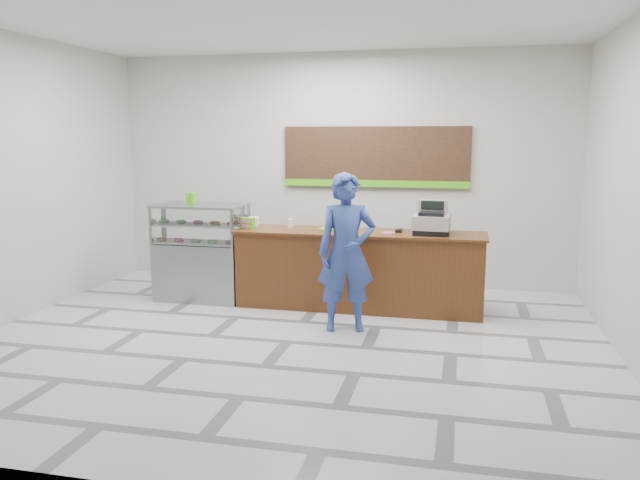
% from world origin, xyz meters
% --- Properties ---
extents(floor, '(7.00, 7.00, 0.00)m').
position_xyz_m(floor, '(0.00, 0.00, 0.00)').
color(floor, '#BCBCC1').
rests_on(floor, ground).
extents(back_wall, '(7.00, 0.00, 7.00)m').
position_xyz_m(back_wall, '(0.00, 3.00, 1.75)').
color(back_wall, beige).
rests_on(back_wall, floor).
extents(ceiling, '(7.00, 7.00, 0.00)m').
position_xyz_m(ceiling, '(0.00, 0.00, 3.50)').
color(ceiling, silver).
rests_on(ceiling, back_wall).
extents(sales_counter, '(3.26, 0.76, 1.03)m').
position_xyz_m(sales_counter, '(0.55, 1.55, 0.52)').
color(sales_counter, '#5B2C12').
rests_on(sales_counter, floor).
extents(display_case, '(1.22, 0.72, 1.33)m').
position_xyz_m(display_case, '(-1.67, 1.55, 0.68)').
color(display_case, gray).
rests_on(display_case, floor).
extents(menu_board, '(2.80, 0.06, 0.90)m').
position_xyz_m(menu_board, '(0.55, 2.96, 1.93)').
color(menu_board, black).
rests_on(menu_board, back_wall).
extents(cash_register, '(0.47, 0.49, 0.42)m').
position_xyz_m(cash_register, '(1.48, 1.55, 1.19)').
color(cash_register, black).
rests_on(cash_register, sales_counter).
extents(card_terminal, '(0.08, 0.15, 0.04)m').
position_xyz_m(card_terminal, '(1.06, 1.61, 1.05)').
color(card_terminal, black).
rests_on(card_terminal, sales_counter).
extents(serving_tray, '(0.42, 0.32, 0.02)m').
position_xyz_m(serving_tray, '(0.21, 1.63, 1.04)').
color(serving_tray, '#50D119').
rests_on(serving_tray, sales_counter).
extents(napkin_box, '(0.17, 0.17, 0.12)m').
position_xyz_m(napkin_box, '(-0.95, 1.69, 1.09)').
color(napkin_box, white).
rests_on(napkin_box, sales_counter).
extents(straw_cup, '(0.08, 0.08, 0.11)m').
position_xyz_m(straw_cup, '(-0.43, 1.70, 1.09)').
color(straw_cup, silver).
rests_on(straw_cup, sales_counter).
extents(promo_box, '(0.18, 0.12, 0.15)m').
position_xyz_m(promo_box, '(-0.95, 1.46, 1.10)').
color(promo_box, '#4CBE16').
rests_on(promo_box, sales_counter).
extents(donut_decal, '(0.18, 0.18, 0.00)m').
position_xyz_m(donut_decal, '(0.93, 1.52, 1.03)').
color(donut_decal, '#D2548C').
rests_on(donut_decal, sales_counter).
extents(green_cup_left, '(0.09, 0.09, 0.13)m').
position_xyz_m(green_cup_left, '(-1.96, 1.81, 1.40)').
color(green_cup_left, '#4CBE16').
rests_on(green_cup_left, display_case).
extents(green_cup_right, '(0.09, 0.09, 0.14)m').
position_xyz_m(green_cup_right, '(-1.85, 1.74, 1.40)').
color(green_cup_right, '#4CBE16').
rests_on(green_cup_right, display_case).
extents(customer, '(0.77, 0.61, 1.85)m').
position_xyz_m(customer, '(0.56, 0.60, 0.93)').
color(customer, '#2D428A').
rests_on(customer, floor).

